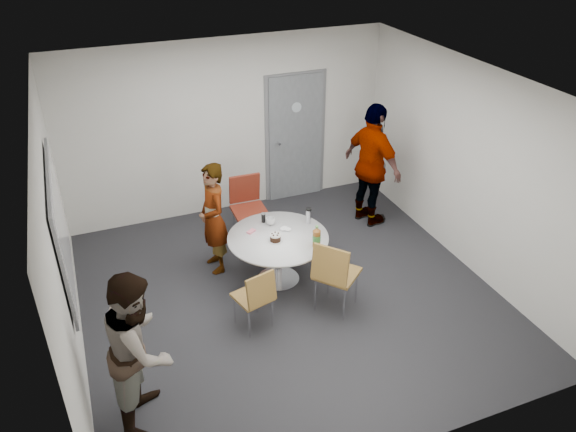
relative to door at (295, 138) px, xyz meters
name	(u,v)px	position (x,y,z in m)	size (l,w,h in m)	color
floor	(289,295)	(-1.10, -2.48, -1.03)	(5.00, 5.00, 0.00)	black
ceiling	(289,87)	(-1.10, -2.48, 1.67)	(5.00, 5.00, 0.00)	silver
wall_back	(228,128)	(-1.10, 0.02, 0.32)	(5.00, 5.00, 0.00)	silver
wall_left	(59,246)	(-3.60, -2.48, 0.32)	(5.00, 5.00, 0.00)	silver
wall_right	(468,167)	(1.40, -2.48, 0.32)	(5.00, 5.00, 0.00)	silver
wall_front	(406,342)	(-1.10, -4.98, 0.32)	(5.00, 5.00, 0.00)	silver
door	(295,138)	(0.00, 0.00, 0.00)	(1.02, 0.17, 2.12)	slate
whiteboard	(61,227)	(-3.56, -2.28, 0.42)	(0.04, 1.90, 1.25)	slate
table	(280,243)	(-1.09, -2.14, -0.45)	(1.28, 1.28, 0.96)	white
chair_near_left	(256,295)	(-1.68, -2.93, -0.53)	(0.48, 0.50, 0.81)	brown
chair_near_right	(334,271)	(-0.73, -2.97, -0.43)	(0.68, 0.67, 0.98)	brown
chair_far	(247,202)	(-1.15, -1.00, -0.42)	(0.48, 0.52, 0.99)	maroon
person_main	(213,219)	(-1.79, -1.55, -0.26)	(0.56, 0.37, 1.53)	#A5C6EA
person_left	(140,348)	(-3.05, -3.68, -0.20)	(0.80, 0.63, 1.65)	white
person_right	(372,166)	(0.72, -1.23, -0.08)	(1.11, 0.46, 1.89)	black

